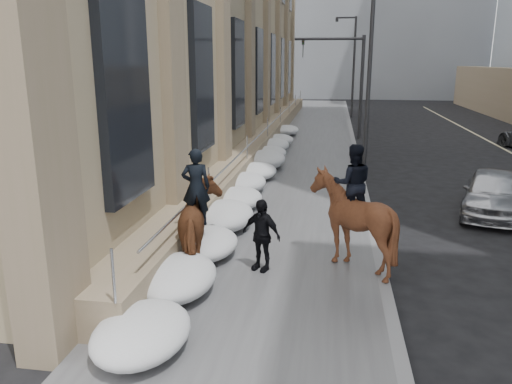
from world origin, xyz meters
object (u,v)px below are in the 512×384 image
(pedestrian, at_px, (261,235))
(car_silver, at_px, (493,193))
(mounted_horse_left, at_px, (202,221))
(mounted_horse_right, at_px, (351,216))

(pedestrian, relative_size, car_silver, 0.40)
(mounted_horse_left, distance_m, pedestrian, 1.36)
(pedestrian, bearing_deg, mounted_horse_right, 39.89)
(mounted_horse_right, bearing_deg, car_silver, -137.52)
(mounted_horse_left, height_order, car_silver, mounted_horse_left)
(car_silver, bearing_deg, mounted_horse_left, -127.88)
(mounted_horse_right, bearing_deg, pedestrian, 8.96)
(mounted_horse_left, xyz_separation_m, pedestrian, (1.34, -0.11, -0.21))
(pedestrian, xyz_separation_m, car_silver, (6.31, 5.49, -0.23))
(mounted_horse_left, relative_size, mounted_horse_right, 0.96)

